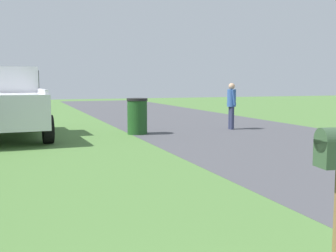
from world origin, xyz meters
TOP-DOWN VIEW (x-y plane):
  - pickup_truck at (13.76, 2.65)m, footprint 5.00×2.43m
  - trash_bin at (13.08, -1.21)m, footprint 0.65×0.65m
  - pedestrian at (13.23, -4.63)m, footprint 0.49×0.30m

SIDE VIEW (x-z plane):
  - trash_bin at x=13.08m, z-range 0.00..1.13m
  - pedestrian at x=13.23m, z-range 0.12..1.72m
  - pickup_truck at x=13.76m, z-range 0.06..2.15m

